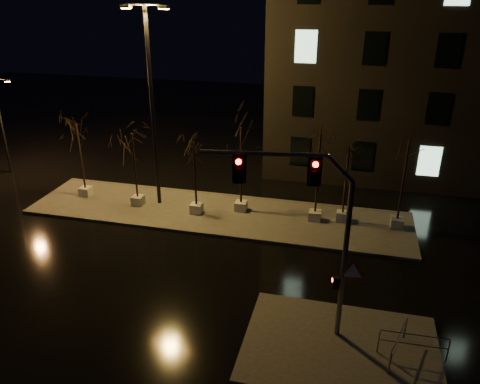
# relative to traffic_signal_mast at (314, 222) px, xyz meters

# --- Properties ---
(ground) EXTENTS (90.00, 90.00, 0.00)m
(ground) POSITION_rel_traffic_signal_mast_xyz_m (-6.19, 2.97, -4.82)
(ground) COLOR black
(ground) RESTS_ON ground
(median) EXTENTS (22.00, 5.00, 0.15)m
(median) POSITION_rel_traffic_signal_mast_xyz_m (-6.19, 8.97, -4.75)
(median) COLOR #4E4C46
(median) RESTS_ON ground
(sidewalk_corner) EXTENTS (7.00, 5.00, 0.15)m
(sidewalk_corner) POSITION_rel_traffic_signal_mast_xyz_m (1.31, -0.53, -4.75)
(sidewalk_corner) COLOR #4E4C46
(sidewalk_corner) RESTS_ON ground
(building) EXTENTS (25.00, 12.00, 15.00)m
(building) POSITION_rel_traffic_signal_mast_xyz_m (7.81, 20.97, 2.68)
(building) COLOR black
(building) RESTS_ON ground
(tree_0) EXTENTS (1.80, 1.80, 4.71)m
(tree_0) POSITION_rel_traffic_signal_mast_xyz_m (-14.75, 9.28, -1.10)
(tree_0) COLOR silver
(tree_0) RESTS_ON median
(tree_1) EXTENTS (1.80, 1.80, 4.53)m
(tree_1) POSITION_rel_traffic_signal_mast_xyz_m (-11.01, 8.81, -1.23)
(tree_1) COLOR silver
(tree_1) RESTS_ON median
(tree_2) EXTENTS (1.80, 1.80, 4.37)m
(tree_2) POSITION_rel_traffic_signal_mast_xyz_m (-7.28, 8.63, -1.36)
(tree_2) COLOR silver
(tree_2) RESTS_ON median
(tree_3) EXTENTS (1.80, 1.80, 5.10)m
(tree_3) POSITION_rel_traffic_signal_mast_xyz_m (-4.87, 9.53, -0.80)
(tree_3) COLOR silver
(tree_3) RESTS_ON median
(tree_4) EXTENTS (1.80, 1.80, 5.52)m
(tree_4) POSITION_rel_traffic_signal_mast_xyz_m (-0.58, 9.32, -0.48)
(tree_4) COLOR silver
(tree_4) RESTS_ON median
(tree_5) EXTENTS (1.80, 1.80, 4.49)m
(tree_5) POSITION_rel_traffic_signal_mast_xyz_m (0.91, 9.56, -1.26)
(tree_5) COLOR silver
(tree_5) RESTS_ON median
(tree_6) EXTENTS (1.80, 1.80, 5.08)m
(tree_6) POSITION_rel_traffic_signal_mast_xyz_m (3.81, 9.50, -0.82)
(tree_6) COLOR silver
(tree_6) RESTS_ON median
(traffic_signal_mast) EXTENTS (5.79, 0.87, 7.11)m
(traffic_signal_mast) POSITION_rel_traffic_signal_mast_xyz_m (0.00, 0.00, 0.00)
(traffic_signal_mast) COLOR slate
(traffic_signal_mast) RESTS_ON sidewalk_corner
(streetlight_main) EXTENTS (2.80, 0.70, 11.19)m
(streetlight_main) POSITION_rel_traffic_signal_mast_xyz_m (-9.90, 9.40, 1.78)
(streetlight_main) COLOR black
(streetlight_main) RESTS_ON median
(streetlight_far) EXTENTS (1.28, 0.49, 6.57)m
(streetlight_far) POSITION_rel_traffic_signal_mast_xyz_m (-22.22, 11.97, -1.21)
(streetlight_far) COLOR black
(streetlight_far) RESTS_ON ground
(guard_rail_a) EXTENTS (2.36, 0.12, 1.02)m
(guard_rail_a) POSITION_rel_traffic_signal_mast_xyz_m (3.75, -0.46, -4.01)
(guard_rail_a) COLOR slate
(guard_rail_a) RESTS_ON sidewalk_corner
(guard_rail_b) EXTENTS (0.69, 2.03, 1.01)m
(guard_rail_b) POSITION_rel_traffic_signal_mast_xyz_m (3.26, -0.48, -4.02)
(guard_rail_b) COLOR slate
(guard_rail_b) RESTS_ON sidewalk_corner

